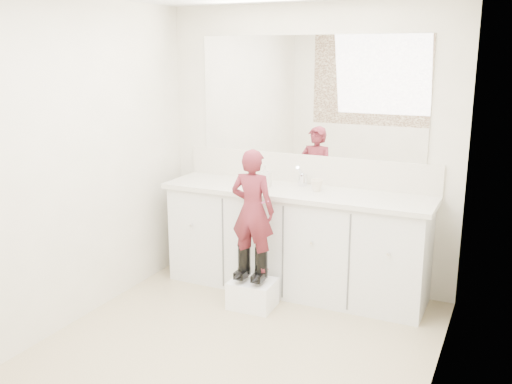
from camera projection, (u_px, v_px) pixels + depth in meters
The scene contains 18 objects.
floor at pixel (229, 355), 3.88m from camera, with size 3.00×3.00×0.00m, color #968562.
wall_back at pixel (308, 148), 4.91m from camera, with size 2.60×2.60×0.00m, color beige.
wall_front at pixel (50, 259), 2.27m from camera, with size 2.60×2.60×0.00m, color beige.
wall_left at pixel (68, 166), 4.13m from camera, with size 3.00×3.00×0.00m, color beige.
wall_right at pixel (441, 206), 3.05m from camera, with size 3.00×3.00×0.00m, color beige.
vanity_cabinet at pixel (295, 242), 4.85m from camera, with size 2.20×0.55×0.85m, color silver.
countertop at pixel (295, 192), 4.73m from camera, with size 2.28×0.58×0.04m, color beige.
backsplash at pixel (307, 169), 4.94m from camera, with size 2.28×0.03×0.25m, color beige.
mirror at pixel (309, 96), 4.79m from camera, with size 2.00×0.02×1.00m, color white.
dot_panel at pixel (41, 147), 2.17m from camera, with size 2.00×0.01×1.20m, color #472819.
faucet at pixel (303, 180), 4.86m from camera, with size 0.08×0.08×0.10m, color silver.
cup at pixel (317, 185), 4.68m from camera, with size 0.10×0.10×0.10m, color beige.
soap_bottle at pixel (265, 175), 4.82m from camera, with size 0.09×0.09×0.19m, color beige.
step_stool at pixel (253, 294), 4.58m from camera, with size 0.35×0.29×0.22m, color white.
boot_left at pixel (244, 262), 4.55m from camera, with size 0.11×0.19×0.29m, color black, non-canonical shape.
boot_right at pixel (261, 265), 4.49m from camera, with size 0.11×0.19×0.29m, color black, non-canonical shape.
toddler at pixel (253, 210), 4.42m from camera, with size 0.35×0.23×0.97m, color maroon.
toothbrush at pixel (261, 203), 4.37m from camera, with size 0.01×0.01×0.14m, color #DD56A1.
Camera 1 is at (1.66, -3.09, 2.00)m, focal length 40.00 mm.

